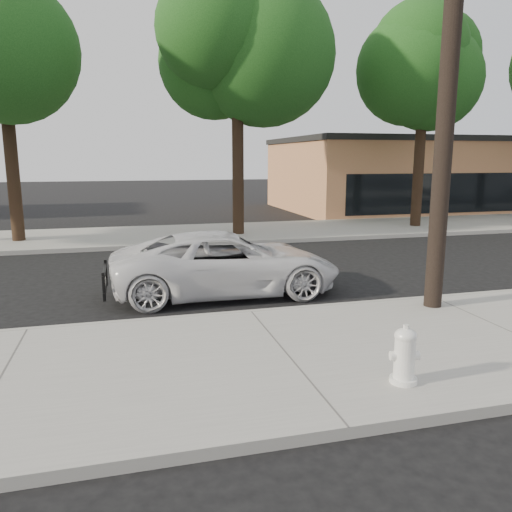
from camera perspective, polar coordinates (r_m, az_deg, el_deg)
ground at (r=11.71m, az=-3.12°, el=-3.99°), size 120.00×120.00×0.00m
near_sidewalk at (r=7.74m, az=3.47°, el=-11.51°), size 90.00×4.40×0.15m
far_sidewalk at (r=19.93m, az=-8.09°, el=2.44°), size 90.00×5.00×0.15m
curb_near at (r=9.73m, az=-0.60°, el=-6.69°), size 90.00×0.12×0.16m
building_main at (r=32.68m, az=19.45°, el=8.67°), size 18.00×10.00×4.00m
utility_pole at (r=10.36m, az=21.22°, el=19.56°), size 1.40×0.34×9.00m
tree_b at (r=19.71m, az=-26.49°, el=19.07°), size 4.34×4.20×8.45m
tree_c at (r=19.63m, az=-1.39°, el=22.47°), size 4.96×4.80×9.55m
tree_d at (r=22.99m, az=19.31°, el=18.83°), size 4.50×4.35×8.75m
police_cruiser at (r=11.32m, az=-3.37°, el=-0.82°), size 5.15×2.42×1.42m
fire_hydrant at (r=6.91m, az=16.61°, el=-10.95°), size 0.40×0.36×0.74m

